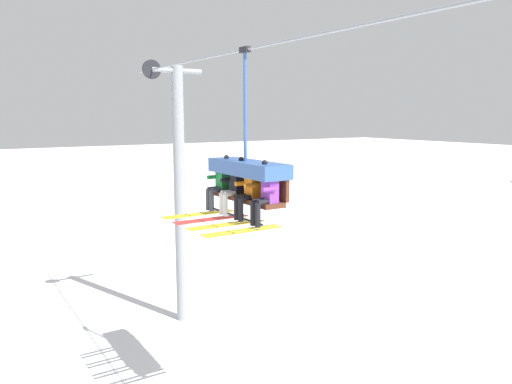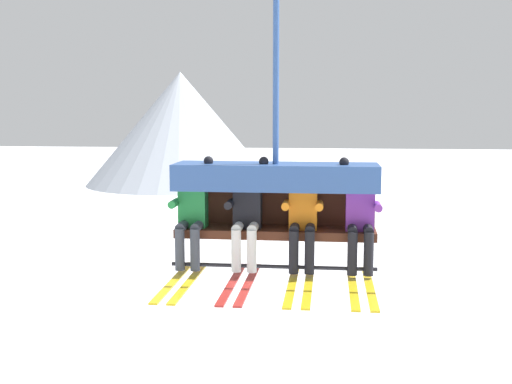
{
  "view_description": "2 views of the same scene",
  "coord_description": "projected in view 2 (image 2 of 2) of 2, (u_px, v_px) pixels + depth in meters",
  "views": [
    {
      "loc": [
        7.69,
        -6.27,
        6.6
      ],
      "look_at": [
        -1.08,
        -0.7,
        4.99
      ],
      "focal_mm": 35.0,
      "sensor_mm": 36.0,
      "label": 1
    },
    {
      "loc": [
        -0.73,
        -8.13,
        6.23
      ],
      "look_at": [
        -1.59,
        -0.61,
        5.28
      ],
      "focal_mm": 45.0,
      "sensor_mm": 36.0,
      "label": 2
    }
  ],
  "objects": [
    {
      "name": "skier_purple",
      "position": [
        360.0,
        216.0,
        7.2
      ],
      "size": [
        0.48,
        1.7,
        1.34
      ],
      "color": "purple"
    },
    {
      "name": "skier_orange",
      "position": [
        303.0,
        217.0,
        7.26
      ],
      "size": [
        0.46,
        1.7,
        1.23
      ],
      "color": "orange"
    },
    {
      "name": "chairlift_chair",
      "position": [
        276.0,
        187.0,
        7.48
      ],
      "size": [
        2.36,
        0.74,
        3.51
      ],
      "color": "#512819"
    },
    {
      "name": "skier_green",
      "position": [
        191.0,
        213.0,
        7.41
      ],
      "size": [
        0.48,
        1.7,
        1.34
      ],
      "color": "#23843D"
    },
    {
      "name": "skier_black",
      "position": [
        247.0,
        214.0,
        7.34
      ],
      "size": [
        0.48,
        1.7,
        1.34
      ],
      "color": "black"
    },
    {
      "name": "mountain_peak_west",
      "position": [
        181.0,
        128.0,
        54.76
      ],
      "size": [
        16.15,
        16.15,
        9.53
      ],
      "color": "silver",
      "rests_on": "ground_plane"
    }
  ]
}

